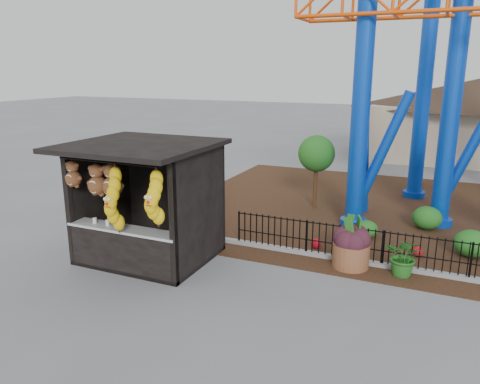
% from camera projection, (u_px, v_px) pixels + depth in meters
% --- Properties ---
extents(ground, '(120.00, 120.00, 0.00)m').
position_uv_depth(ground, '(233.00, 297.00, 10.38)').
color(ground, slate).
rests_on(ground, ground).
extents(mulch_bed, '(18.00, 12.00, 0.02)m').
position_uv_depth(mulch_bed, '(439.00, 218.00, 15.87)').
color(mulch_bed, '#331E11').
rests_on(mulch_bed, ground).
extents(curb, '(18.00, 0.18, 0.12)m').
position_uv_depth(curb, '(433.00, 273.00, 11.44)').
color(curb, gray).
rests_on(curb, ground).
extents(prize_booth, '(3.50, 3.40, 3.12)m').
position_uv_depth(prize_booth, '(141.00, 205.00, 11.96)').
color(prize_booth, black).
rests_on(prize_booth, ground).
extents(picket_fence, '(12.20, 0.06, 1.00)m').
position_uv_depth(picket_fence, '(476.00, 263.00, 10.98)').
color(picket_fence, black).
rests_on(picket_fence, ground).
extents(terracotta_planter, '(1.07, 1.07, 0.64)m').
position_uv_depth(terracotta_planter, '(351.00, 255.00, 11.88)').
color(terracotta_planter, brown).
rests_on(terracotta_planter, ground).
extents(planter_foliage, '(0.70, 0.70, 0.64)m').
position_uv_depth(planter_foliage, '(352.00, 231.00, 11.72)').
color(planter_foliage, '#34141E').
rests_on(planter_foliage, terracotta_planter).
extents(potted_plant, '(1.04, 0.95, 1.01)m').
position_uv_depth(potted_plant, '(405.00, 257.00, 11.32)').
color(potted_plant, '#225017').
rests_on(potted_plant, ground).
extents(landscaping, '(8.97, 3.62, 0.73)m').
position_uv_depth(landscaping, '(461.00, 234.00, 13.37)').
color(landscaping, '#1F5A1A').
rests_on(landscaping, mulch_bed).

